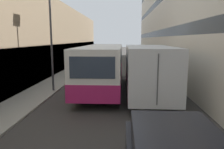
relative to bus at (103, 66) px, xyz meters
The scene contains 6 objects.
ground_plane 2.21m from the bus, 58.43° to the left, with size 150.00×150.00×0.00m, color #33302D.
sidewalk_left 4.26m from the bus, 159.88° to the left, with size 2.05×60.00×0.10m.
building_left_shopfront 6.26m from the bus, 166.82° to the left, with size 2.40×60.00×6.92m.
bus is the anchor object (origin of this frame).
box_truck 3.05m from the bus, 26.88° to the right, with size 2.35×8.71×2.87m.
street_lamp 4.54m from the bus, 158.88° to the right, with size 0.36×0.80×6.63m.
Camera 1 is at (0.47, -0.59, 3.25)m, focal length 35.00 mm.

